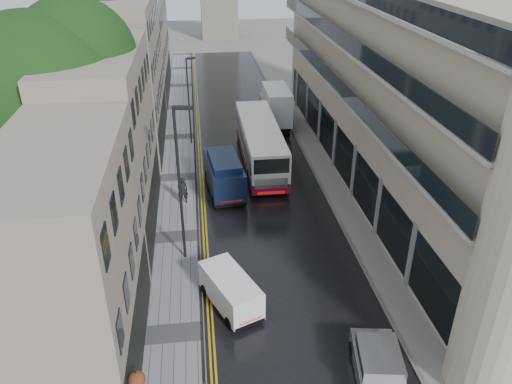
{
  "coord_description": "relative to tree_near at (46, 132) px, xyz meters",
  "views": [
    {
      "loc": [
        -4.22,
        -6.92,
        16.95
      ],
      "look_at": [
        -1.12,
        18.0,
        3.54
      ],
      "focal_mm": 35.0,
      "sensor_mm": 36.0,
      "label": 1
    }
  ],
  "objects": [
    {
      "name": "road",
      "position": [
        12.5,
        7.5,
        -6.94
      ],
      "size": [
        9.0,
        85.0,
        0.02
      ],
      "primitive_type": "cube",
      "color": "black",
      "rests_on": "ground"
    },
    {
      "name": "left_sidewalk",
      "position": [
        6.65,
        7.5,
        -6.89
      ],
      "size": [
        2.7,
        85.0,
        0.12
      ],
      "primitive_type": "cube",
      "color": "gray",
      "rests_on": "ground"
    },
    {
      "name": "right_sidewalk",
      "position": [
        17.9,
        7.5,
        -6.89
      ],
      "size": [
        1.8,
        85.0,
        0.12
      ],
      "primitive_type": "cube",
      "color": "slate",
      "rests_on": "ground"
    },
    {
      "name": "old_shop_row",
      "position": [
        3.05,
        10.0,
        -0.95
      ],
      "size": [
        4.5,
        56.0,
        12.0
      ],
      "primitive_type": null,
      "color": "gray",
      "rests_on": "ground"
    },
    {
      "name": "modern_block",
      "position": [
        22.8,
        6.0,
        0.05
      ],
      "size": [
        8.0,
        40.0,
        14.0
      ],
      "primitive_type": null,
      "color": "tan",
      "rests_on": "ground"
    },
    {
      "name": "tree_near",
      "position": [
        0.0,
        0.0,
        0.0
      ],
      "size": [
        10.56,
        10.56,
        13.89
      ],
      "primitive_type": null,
      "color": "black",
      "rests_on": "ground"
    },
    {
      "name": "tree_far",
      "position": [
        0.3,
        13.0,
        -0.72
      ],
      "size": [
        9.24,
        9.24,
        12.46
      ],
      "primitive_type": null,
      "color": "black",
      "rests_on": "ground"
    },
    {
      "name": "cream_bus",
      "position": [
        11.87,
        6.06,
        -5.28
      ],
      "size": [
        2.74,
        12.06,
        3.29
      ],
      "primitive_type": null,
      "rotation": [
        0.0,
        0.0,
        -0.0
      ],
      "color": "white",
      "rests_on": "road"
    },
    {
      "name": "white_lorry",
      "position": [
        14.72,
        16.31,
        -5.03
      ],
      "size": [
        2.19,
        7.23,
        3.79
      ],
      "primitive_type": null,
      "rotation": [
        0.0,
        0.0,
        -0.0
      ],
      "color": "white",
      "rests_on": "road"
    },
    {
      "name": "white_van",
      "position": [
        9.24,
        -8.95,
        -6.03
      ],
      "size": [
        3.1,
        4.33,
        1.8
      ],
      "primitive_type": null,
      "rotation": [
        0.0,
        0.0,
        0.39
      ],
      "color": "white",
      "rests_on": "road"
    },
    {
      "name": "navy_van",
      "position": [
        9.12,
        2.98,
        -5.5
      ],
      "size": [
        2.76,
        5.78,
        2.86
      ],
      "primitive_type": null,
      "rotation": [
        0.0,
        0.0,
        0.09
      ],
      "color": "#0E1933",
      "rests_on": "road"
    },
    {
      "name": "pedestrian",
      "position": [
        7.03,
        3.41,
        -5.86
      ],
      "size": [
        0.79,
        0.61,
        1.93
      ],
      "primitive_type": "imported",
      "rotation": [
        0.0,
        0.0,
        3.37
      ],
      "color": "black",
      "rests_on": "left_sidewalk"
    },
    {
      "name": "lamp_post_near",
      "position": [
        7.15,
        -2.99,
        -2.33
      ],
      "size": [
        1.03,
        0.37,
        8.99
      ],
      "primitive_type": null,
      "rotation": [
        0.0,
        0.0,
        -0.15
      ],
      "color": "black",
      "rests_on": "left_sidewalk"
    },
    {
      "name": "lamp_post_far",
      "position": [
        7.66,
        14.17,
        -3.13
      ],
      "size": [
        0.84,
        0.47,
        7.39
      ],
      "primitive_type": null,
      "rotation": [
        0.0,
        0.0,
        0.36
      ],
      "color": "black",
      "rests_on": "left_sidewalk"
    }
  ]
}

